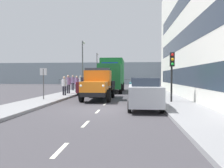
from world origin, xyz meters
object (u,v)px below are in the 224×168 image
traffic_light_near (172,66)px  lamp_post_far (97,66)px  truck_vintage_orange (98,85)px  pedestrian_strolling (68,83)px  street_sign (43,78)px  car_teal_kerbside_1 (140,88)px  lamp_post_promenade (83,60)px  car_maroon_oppositeside_0 (90,85)px  car_silver_kerbside_near (144,93)px  pedestrian_near_railing (73,81)px  pedestrian_by_lamp (80,81)px  pedestrian_with_bag (77,83)px  lorry_cargo_green (112,74)px  pedestrian_in_dark_coat (64,84)px

traffic_light_near → lamp_post_far: bearing=-69.6°
truck_vintage_orange → pedestrian_strolling: (3.58, -4.10, 0.02)m
street_sign → traffic_light_near: bearing=175.3°
car_teal_kerbside_1 → traffic_light_near: (-1.92, 3.28, 1.58)m
lamp_post_promenade → street_sign: 12.85m
car_maroon_oppositeside_0 → street_sign: (2.21, 6.11, 0.79)m
car_teal_kerbside_1 → street_sign: (7.05, 2.54, 0.79)m
car_silver_kerbside_near → pedestrian_near_railing: (7.68, -12.74, 0.32)m
pedestrian_by_lamp → pedestrian_with_bag: bearing=98.8°
truck_vintage_orange → lorry_cargo_green: size_ratio=0.69×
car_maroon_oppositeside_0 → pedestrian_with_bag: bearing=-32.1°
pedestrian_in_dark_coat → pedestrian_with_bag: pedestrian_with_bag is taller
car_teal_kerbside_1 → pedestrian_in_dark_coat: pedestrian_in_dark_coat is taller
lorry_cargo_green → pedestrian_with_bag: (3.51, 3.04, -0.92)m
lamp_post_far → car_maroon_oppositeside_0: bearing=97.1°
pedestrian_with_bag → lorry_cargo_green: bearing=-139.1°
street_sign → pedestrian_near_railing: bearing=-86.4°
car_silver_kerbside_near → street_sign: (7.05, -2.91, 0.79)m
car_teal_kerbside_1 → street_sign: bearing=19.8°
pedestrian_in_dark_coat → pedestrian_by_lamp: (0.60, -8.24, 0.06)m
pedestrian_in_dark_coat → pedestrian_strolling: pedestrian_strolling is taller
traffic_light_near → lorry_cargo_green: bearing=-65.8°
car_teal_kerbside_1 → car_maroon_oppositeside_0: bearing=-36.4°
lorry_cargo_green → pedestrian_in_dark_coat: bearing=62.7°
lorry_cargo_green → car_silver_kerbside_near: (-2.98, 13.09, -1.18)m
pedestrian_in_dark_coat → pedestrian_near_railing: size_ratio=0.92×
pedestrian_with_bag → pedestrian_strolling: bearing=80.4°
truck_vintage_orange → pedestrian_with_bag: size_ratio=3.29×
lorry_cargo_green → pedestrian_in_dark_coat: lorry_cargo_green is taller
traffic_light_near → street_sign: 9.03m
pedestrian_near_railing → street_sign: (-0.62, 9.83, 0.46)m
car_maroon_oppositeside_0 → pedestrian_in_dark_coat: (1.73, 2.88, 0.23)m
lorry_cargo_green → car_silver_kerbside_near: 13.47m
pedestrian_with_bag → traffic_light_near: (-8.41, 7.87, 1.31)m
pedestrian_with_bag → car_maroon_oppositeside_0: bearing=147.9°
truck_vintage_orange → pedestrian_near_railing: bearing=-63.0°
lorry_cargo_green → car_maroon_oppositeside_0: 4.63m
car_silver_kerbside_near → pedestrian_strolling: bearing=-50.0°
car_silver_kerbside_near → pedestrian_in_dark_coat: 9.00m
car_silver_kerbside_near → pedestrian_with_bag: pedestrian_with_bag is taller
lorry_cargo_green → pedestrian_by_lamp: size_ratio=4.67×
traffic_light_near → car_teal_kerbside_1: bearing=-59.7°
lorry_cargo_green → pedestrian_in_dark_coat: size_ratio=4.95×
lorry_cargo_green → car_teal_kerbside_1: lorry_cargo_green is taller
pedestrian_strolling → pedestrian_in_dark_coat: bearing=97.2°
pedestrian_strolling → car_maroon_oppositeside_0: bearing=-155.5°
pedestrian_near_railing → traffic_light_near: size_ratio=0.56×
car_silver_kerbside_near → lamp_post_promenade: 17.38m
pedestrian_with_bag → traffic_light_near: size_ratio=0.54×
traffic_light_near → car_maroon_oppositeside_0: bearing=-45.3°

